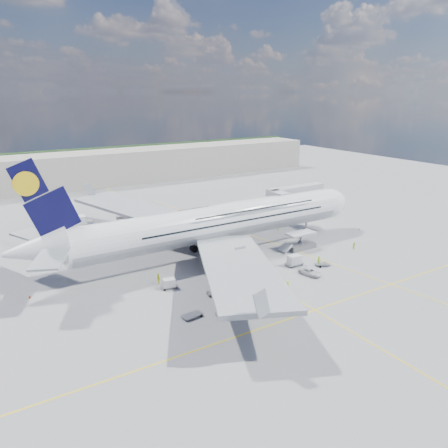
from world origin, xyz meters
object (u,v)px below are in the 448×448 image
cone_wing_left_outer (133,228)px  catering_truck_outer (78,225)px  crew_nose (278,228)px  crew_tug (288,286)px  dolly_back (169,283)px  crew_wing (159,279)px  dolly_nose_far (323,264)px  dolly_nose_near (294,260)px  dolly_row_c (224,313)px  cone_tail (29,297)px  dolly_row_b (216,292)px  cargo_loader (300,243)px  baggage_tug (254,271)px  service_van (310,272)px  cone_wing_left_inner (166,242)px  dolly_row_a (192,315)px  crew_loader (354,246)px  catering_truck_inner (132,226)px  cone_nose (359,229)px  jet_bridge (293,195)px  cone_wing_right_inner (225,293)px  airliner (218,222)px  cone_wing_right_outer (223,308)px  crew_van (319,260)px

cone_wing_left_outer → catering_truck_outer: bearing=162.5°
crew_nose → crew_tug: bearing=-144.0°
dolly_back → crew_wing: 2.83m
dolly_nose_far → dolly_nose_near: dolly_nose_near is taller
dolly_row_c → cone_tail: (-24.68, 21.87, -0.03)m
dolly_row_b → dolly_row_c: 7.17m
cargo_loader → baggage_tug: bearing=-158.5°
service_van → cone_wing_left_inner: service_van is taller
dolly_nose_near → catering_truck_outer: (-31.07, 43.48, 0.85)m
crew_nose → crew_tug: crew_tug is taller
crew_wing → cone_wing_left_outer: bearing=-11.5°
cargo_loader → dolly_row_a: 37.35m
dolly_row_b → cone_wing_left_outer: 42.40m
baggage_tug → crew_loader: size_ratio=2.02×
catering_truck_outer → crew_loader: size_ratio=4.45×
catering_truck_inner → cone_nose: 56.15m
cone_nose → dolly_row_c: bearing=-159.6°
dolly_back → jet_bridge: bearing=34.7°
dolly_row_a → catering_truck_inner: size_ratio=0.46×
dolly_row_a → dolly_back: (1.38, 11.20, 0.60)m
baggage_tug → cone_wing_right_inner: 9.72m
dolly_nose_near → crew_tug: dolly_nose_near is taller
airliner → cone_wing_right_outer: airliner is taller
airliner → dolly_row_b: airliner is taller
dolly_row_a → cone_wing_right_inner: bearing=17.8°
dolly_row_a → cone_wing_left_outer: 47.90m
baggage_tug → catering_truck_inner: size_ratio=0.48×
baggage_tug → cone_wing_left_inner: bearing=79.2°
crew_loader → dolly_row_a: bearing=-138.6°
crew_loader → crew_van: crew_loader is taller
crew_nose → cone_tail: bearing=169.1°
dolly_row_a → dolly_back: 11.30m
dolly_back → cargo_loader: bearing=15.6°
dolly_back → crew_loader: (42.48, -3.39, -0.09)m
dolly_nose_far → crew_nose: crew_nose is taller
dolly_row_c → dolly_nose_far: bearing=1.9°
catering_truck_outer → crew_wing: catering_truck_outer is taller
dolly_nose_far → catering_truck_outer: (-35.82, 46.50, 1.71)m
catering_truck_inner → cone_nose: size_ratio=15.02×
cone_wing_right_outer → cone_wing_left_inner: bearing=80.4°
dolly_row_a → baggage_tug: bearing=17.4°
cone_tail → cone_wing_left_inner: bearing=23.5°
baggage_tug → cargo_loader: bearing=-3.1°
dolly_nose_near → crew_nose: dolly_nose_near is taller
dolly_row_c → crew_van: bearing=4.2°
baggage_tug → cone_wing_left_outer: baggage_tug is taller
cone_wing_left_inner → cone_tail: 33.84m
dolly_row_b → crew_wing: bearing=142.8°
cone_nose → cone_wing_right_inner: cone_wing_right_inner is taller
dolly_row_b → cone_tail: (-27.17, 15.15, -0.07)m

